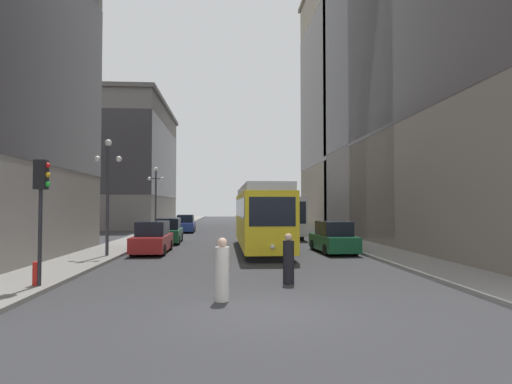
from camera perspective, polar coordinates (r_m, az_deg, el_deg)
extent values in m
plane|color=#303033|center=(11.17, 0.96, -15.90)|extent=(200.00, 200.00, 0.00)
cube|color=gray|center=(51.35, -11.81, -4.83)|extent=(2.82, 120.00, 0.15)
cube|color=gray|center=(51.64, 5.97, -4.85)|extent=(2.82, 120.00, 0.15)
cube|color=black|center=(26.09, 0.62, -7.49)|extent=(2.34, 11.45, 0.35)
cube|color=yellow|center=(25.98, 0.62, -3.70)|extent=(2.74, 12.45, 3.10)
cube|color=black|center=(25.96, 0.62, -2.16)|extent=(2.76, 11.96, 1.08)
cube|color=silver|center=(25.98, 0.62, 0.20)|extent=(2.53, 12.20, 0.44)
cube|color=black|center=(19.81, 2.23, -2.68)|extent=(2.21, 0.10, 1.40)
sphere|color=#F2EACC|center=(19.83, 2.27, -7.43)|extent=(0.24, 0.24, 0.24)
cube|color=black|center=(38.68, 3.36, -5.68)|extent=(2.18, 11.70, 0.35)
cube|color=silver|center=(38.60, 3.36, -3.13)|extent=(2.56, 12.72, 3.10)
cube|color=black|center=(38.60, 3.36, -2.32)|extent=(2.59, 12.21, 1.30)
cube|color=black|center=(32.32, 4.78, -2.80)|extent=(2.30, 0.08, 1.71)
cylinder|color=black|center=(23.77, -16.54, -7.60)|extent=(0.19, 0.64, 0.64)
cylinder|color=black|center=(26.73, -15.19, -6.98)|extent=(0.19, 0.64, 0.64)
cylinder|color=black|center=(23.48, -12.42, -7.71)|extent=(0.19, 0.64, 0.64)
cylinder|color=black|center=(26.47, -11.52, -7.06)|extent=(0.19, 0.64, 0.64)
cube|color=maroon|center=(25.07, -13.89, -6.68)|extent=(1.86, 4.90, 0.84)
cube|color=black|center=(25.14, -13.83, -4.80)|extent=(1.62, 2.70, 0.80)
cylinder|color=black|center=(30.18, -13.73, -6.41)|extent=(0.20, 0.65, 0.64)
cylinder|color=black|center=(33.18, -13.04, -6.00)|extent=(0.20, 0.65, 0.64)
cylinder|color=black|center=(30.00, -10.47, -6.46)|extent=(0.20, 0.65, 0.64)
cylinder|color=black|center=(33.02, -10.07, -6.04)|extent=(0.20, 0.65, 0.64)
cube|color=#14512D|center=(31.56, -11.81, -5.71)|extent=(1.99, 4.96, 0.84)
cube|color=black|center=(31.64, -11.78, -4.22)|extent=(1.69, 2.75, 0.80)
cylinder|color=black|center=(26.53, 11.33, -7.05)|extent=(0.21, 0.65, 0.64)
cylinder|color=black|center=(23.88, 13.42, -7.60)|extent=(0.21, 0.65, 0.64)
cylinder|color=black|center=(26.06, 7.72, -7.16)|extent=(0.21, 0.65, 0.64)
cylinder|color=black|center=(23.35, 9.43, -7.76)|extent=(0.21, 0.65, 0.64)
cube|color=#14512D|center=(24.91, 10.44, -6.74)|extent=(2.00, 4.62, 0.84)
cube|color=black|center=(24.75, 10.50, -4.87)|extent=(1.70, 2.57, 0.80)
cylinder|color=black|center=(42.83, -10.82, -5.09)|extent=(0.20, 0.64, 0.64)
cylinder|color=black|center=(45.86, -10.47, -4.89)|extent=(0.20, 0.64, 0.64)
cylinder|color=black|center=(42.71, -8.53, -5.12)|extent=(0.20, 0.64, 0.64)
cylinder|color=black|center=(45.75, -8.33, -4.90)|extent=(0.20, 0.64, 0.64)
cube|color=navy|center=(44.26, -9.53, -4.64)|extent=(1.93, 4.96, 0.84)
cube|color=black|center=(44.35, -9.52, -3.57)|extent=(1.66, 2.75, 0.80)
cylinder|color=beige|center=(12.19, -4.61, -11.04)|extent=(0.40, 0.40, 1.54)
sphere|color=tan|center=(12.08, -4.60, -6.86)|extent=(0.27, 0.27, 0.27)
cylinder|color=black|center=(14.84, 4.44, -9.49)|extent=(0.39, 0.39, 1.49)
sphere|color=tan|center=(14.75, 4.43, -6.16)|extent=(0.27, 0.27, 0.27)
cylinder|color=#232328|center=(15.19, -27.25, -3.72)|extent=(0.12, 0.12, 4.04)
cube|color=black|center=(15.22, -27.16, 2.10)|extent=(0.36, 0.36, 0.95)
sphere|color=red|center=(15.16, -26.45, 3.26)|extent=(0.18, 0.18, 0.18)
sphere|color=gold|center=(15.14, -26.47, 2.11)|extent=(0.18, 0.18, 0.18)
sphere|color=green|center=(15.12, -26.48, 0.96)|extent=(0.18, 0.18, 0.18)
cylinder|color=#333338|center=(23.08, -19.51, -1.09)|extent=(0.16, 0.16, 5.69)
sphere|color=white|center=(23.32, -19.43, 6.33)|extent=(0.36, 0.36, 0.36)
sphere|color=white|center=(23.37, -20.76, 4.24)|extent=(0.31, 0.31, 0.31)
sphere|color=white|center=(23.07, -18.13, 4.28)|extent=(0.31, 0.31, 0.31)
cube|color=#333338|center=(23.21, -19.45, 4.26)|extent=(1.10, 0.06, 0.06)
cylinder|color=#333338|center=(37.42, -13.47, -1.49)|extent=(0.16, 0.16, 5.62)
sphere|color=white|center=(37.56, -13.44, 3.05)|extent=(0.36, 0.36, 0.36)
sphere|color=white|center=(37.59, -14.28, 1.77)|extent=(0.31, 0.31, 0.31)
sphere|color=white|center=(37.41, -12.62, 1.78)|extent=(0.31, 0.31, 0.31)
cube|color=#333338|center=(37.49, -13.45, 1.78)|extent=(1.10, 0.06, 0.06)
cylinder|color=red|center=(15.49, -27.62, -9.78)|extent=(0.26, 0.26, 0.75)
cube|color=slate|center=(60.16, -16.93, 3.20)|extent=(10.21, 22.34, 16.01)
cube|color=#383538|center=(60.24, -16.92, 3.96)|extent=(10.25, 22.38, 9.61)
cube|color=#5F5B56|center=(61.45, -16.85, 10.89)|extent=(10.81, 22.94, 0.50)
cube|color=gray|center=(54.04, 13.16, 11.30)|extent=(10.57, 15.00, 30.06)
cube|color=#494440|center=(54.40, 13.15, 12.84)|extent=(10.61, 15.04, 18.04)
cube|color=slate|center=(40.51, 21.49, 17.26)|extent=(12.63, 18.81, 31.87)
cube|color=#383538|center=(41.06, 21.46, 19.36)|extent=(12.67, 18.85, 19.12)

